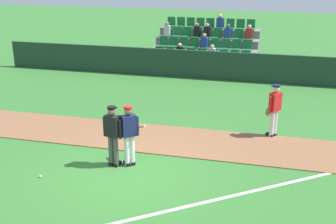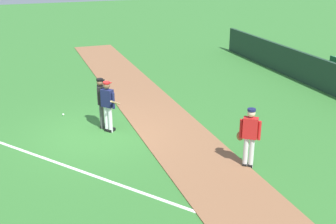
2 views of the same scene
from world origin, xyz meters
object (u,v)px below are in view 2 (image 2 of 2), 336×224
Objects in this scene: runner_red_jersey at (249,136)px; batter_navy_jersey at (108,105)px; umpire_home_plate at (102,100)px; baseball at (63,114)px.

batter_navy_jersey is at bearing -140.60° from runner_red_jersey.
batter_navy_jersey is at bearing 16.31° from umpire_home_plate.
batter_navy_jersey is 4.95m from runner_red_jersey.
baseball is at bearing -148.17° from batter_navy_jersey.
runner_red_jersey reaches higher than baseball.
runner_red_jersey is 23.78× the size of baseball.
runner_red_jersey is at bearing 36.90° from baseball.
runner_red_jersey is (4.25, 3.26, -0.04)m from umpire_home_plate.
umpire_home_plate is 2.24m from baseball.
baseball is (-5.90, -4.43, -0.93)m from runner_red_jersey.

